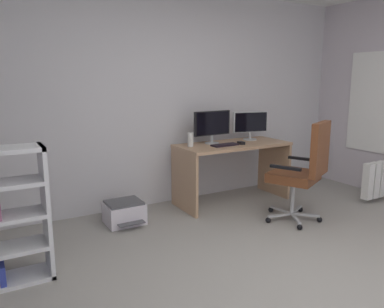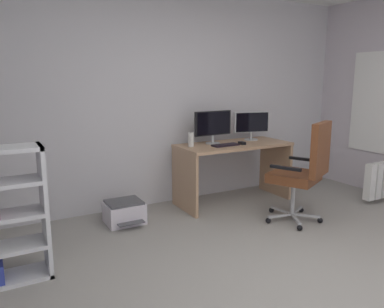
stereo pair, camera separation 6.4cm
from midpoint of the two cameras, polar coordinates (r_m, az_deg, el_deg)
name	(u,v)px [view 2 (the right image)]	position (r m, az deg, el deg)	size (l,w,h in m)	color
ground_plane	(315,300)	(3.05, 18.70, -20.21)	(5.43, 5.03, 0.02)	gray
wall_back	(163,99)	(4.71, -4.00, 8.29)	(5.43, 0.10, 2.62)	silver
desk	(233,160)	(4.79, 6.64, -0.84)	(1.43, 0.63, 0.76)	tan
monitor_main	(213,125)	(4.68, 3.59, 4.46)	(0.52, 0.18, 0.41)	#B2B5B7
monitor_secondary	(252,123)	(5.03, 9.35, 4.57)	(0.48, 0.18, 0.37)	#B2B5B7
keyboard	(226,145)	(4.57, 5.50, 1.36)	(0.34, 0.13, 0.02)	black
computer_mouse	(242,143)	(4.69, 7.94, 1.64)	(0.06, 0.10, 0.03)	black
desktop_speaker	(191,140)	(4.49, 0.26, 2.20)	(0.07, 0.07, 0.17)	silver
office_chair	(304,168)	(4.23, 17.00, -2.08)	(0.67, 0.70, 1.12)	#B7BABC
printer	(124,212)	(4.23, -9.75, -8.64)	(0.40, 0.43, 0.25)	silver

